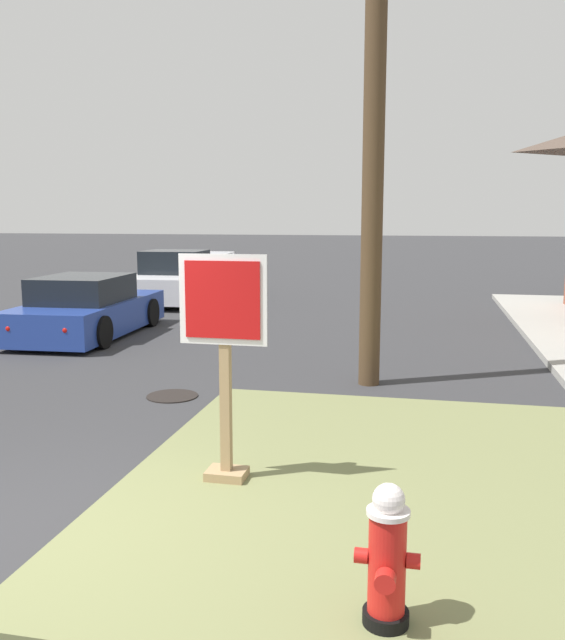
{
  "coord_description": "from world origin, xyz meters",
  "views": [
    {
      "loc": [
        2.96,
        -4.2,
        2.45
      ],
      "look_at": [
        1.49,
        2.71,
        1.35
      ],
      "focal_mm": 37.49,
      "sensor_mm": 36.0,
      "label": 1
    }
  ],
  "objects_px": {
    "fire_hydrant": "(387,559)",
    "manhole_cover": "(172,396)",
    "stop_sign": "(225,370)",
    "pickup_truck_white": "(183,279)",
    "utility_pole": "(376,9)",
    "parked_sedan_blue": "(87,310)"
  },
  "relations": [
    {
      "from": "fire_hydrant",
      "to": "manhole_cover",
      "type": "height_order",
      "value": "fire_hydrant"
    },
    {
      "from": "fire_hydrant",
      "to": "stop_sign",
      "type": "distance_m",
      "value": 2.53
    },
    {
      "from": "utility_pole",
      "to": "stop_sign",
      "type": "bearing_deg",
      "value": -103.25
    },
    {
      "from": "fire_hydrant",
      "to": "pickup_truck_white",
      "type": "height_order",
      "value": "pickup_truck_white"
    },
    {
      "from": "fire_hydrant",
      "to": "pickup_truck_white",
      "type": "relative_size",
      "value": 0.16
    },
    {
      "from": "stop_sign",
      "to": "manhole_cover",
      "type": "relative_size",
      "value": 2.92
    },
    {
      "from": "pickup_truck_white",
      "to": "utility_pole",
      "type": "distance_m",
      "value": 11.71
    },
    {
      "from": "stop_sign",
      "to": "manhole_cover",
      "type": "distance_m",
      "value": 3.42
    },
    {
      "from": "fire_hydrant",
      "to": "pickup_truck_white",
      "type": "distance_m",
      "value": 16.27
    },
    {
      "from": "fire_hydrant",
      "to": "manhole_cover",
      "type": "xyz_separation_m",
      "value": [
        -3.17,
        4.71,
        -0.48
      ]
    },
    {
      "from": "manhole_cover",
      "to": "pickup_truck_white",
      "type": "relative_size",
      "value": 0.13
    },
    {
      "from": "pickup_truck_white",
      "to": "manhole_cover",
      "type": "bearing_deg",
      "value": -70.44
    },
    {
      "from": "manhole_cover",
      "to": "parked_sedan_blue",
      "type": "relative_size",
      "value": 0.16
    },
    {
      "from": "pickup_truck_white",
      "to": "stop_sign",
      "type": "bearing_deg",
      "value": -68.03
    },
    {
      "from": "pickup_truck_white",
      "to": "utility_pole",
      "type": "relative_size",
      "value": 0.55
    },
    {
      "from": "parked_sedan_blue",
      "to": "utility_pole",
      "type": "xyz_separation_m",
      "value": [
        6.0,
        -2.81,
        4.68
      ]
    },
    {
      "from": "manhole_cover",
      "to": "utility_pole",
      "type": "relative_size",
      "value": 0.07
    },
    {
      "from": "utility_pole",
      "to": "manhole_cover",
      "type": "bearing_deg",
      "value": -153.92
    },
    {
      "from": "fire_hydrant",
      "to": "manhole_cover",
      "type": "bearing_deg",
      "value": 123.93
    },
    {
      "from": "stop_sign",
      "to": "parked_sedan_blue",
      "type": "height_order",
      "value": "stop_sign"
    },
    {
      "from": "parked_sedan_blue",
      "to": "pickup_truck_white",
      "type": "bearing_deg",
      "value": 91.53
    },
    {
      "from": "parked_sedan_blue",
      "to": "utility_pole",
      "type": "distance_m",
      "value": 8.11
    }
  ]
}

